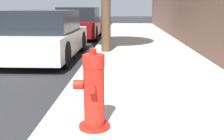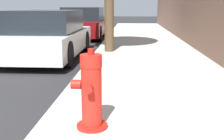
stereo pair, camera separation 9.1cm
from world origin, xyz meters
name	(u,v)px [view 2 (the right image)]	position (x,y,z in m)	size (l,w,h in m)	color
fire_hydrant	(91,93)	(2.58, 0.38, 0.55)	(0.39, 0.40, 0.88)	red
parked_car_near	(49,35)	(0.65, 5.37, 0.66)	(1.83, 4.28, 1.36)	silver
parked_car_mid	(84,24)	(0.82, 10.54, 0.68)	(1.84, 3.85, 1.42)	maroon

